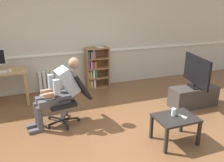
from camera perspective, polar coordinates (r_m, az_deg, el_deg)
name	(u,v)px	position (r m, az deg, el deg)	size (l,w,h in m)	color
ground_plane	(121,137)	(3.98, 2.26, -13.66)	(18.00, 18.00, 0.00)	brown
back_wall	(82,35)	(5.93, -7.51, 11.15)	(12.00, 0.13, 2.70)	beige
computer_mouse	(10,70)	(5.31, -23.73, 2.40)	(0.06, 0.10, 0.03)	white
bookshelf	(95,68)	(5.97, -4.11, 3.19)	(0.60, 0.30, 1.08)	olive
radiator	(56,81)	(5.96, -13.53, 0.11)	(0.84, 0.08, 0.53)	white
office_chair	(69,95)	(4.31, -10.45, -3.49)	(0.85, 0.63, 0.95)	black
person_seated	(59,91)	(4.21, -12.97, -2.30)	(1.03, 0.47, 1.21)	#4C4C51
tv_stand	(193,96)	(5.27, 19.36, -3.60)	(1.02, 0.41, 0.43)	#3D3833
tv_screen	(196,71)	(5.09, 20.07, 2.26)	(0.26, 0.98, 0.66)	black
coffee_table	(175,121)	(3.81, 15.36, -9.42)	(0.65, 0.50, 0.44)	black
drinking_glass	(174,112)	(3.79, 14.93, -7.39)	(0.07, 0.07, 0.12)	silver
spare_remote	(183,117)	(3.80, 17.00, -8.36)	(0.04, 0.15, 0.02)	white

